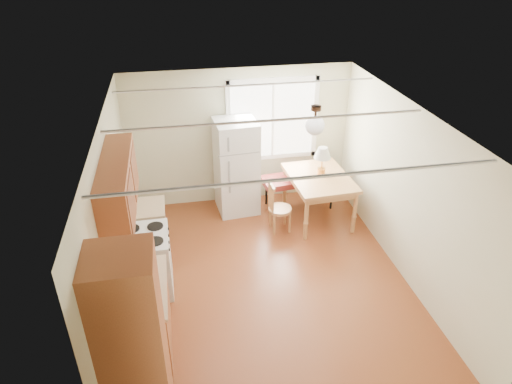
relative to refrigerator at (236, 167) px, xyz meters
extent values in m
cube|color=#5C2713|center=(0.12, -2.12, -0.85)|extent=(4.60, 5.60, 0.12)
cube|color=white|center=(0.12, -2.12, 1.65)|extent=(4.60, 5.60, 0.12)
cube|color=beige|center=(0.12, 0.38, 0.40)|extent=(4.60, 0.10, 2.50)
cube|color=beige|center=(0.12, -4.62, 0.40)|extent=(4.60, 0.10, 2.50)
cube|color=beige|center=(-1.88, -2.12, 0.40)|extent=(0.10, 5.60, 2.50)
cube|color=beige|center=(2.12, -2.12, 0.40)|extent=(0.10, 5.60, 2.50)
cube|color=brown|center=(-1.58, -3.97, 0.20)|extent=(0.60, 0.60, 2.10)
cube|color=brown|center=(-1.58, -2.97, -0.42)|extent=(0.60, 1.10, 0.86)
cube|color=tan|center=(-1.57, -2.97, 0.03)|extent=(0.62, 1.14, 0.04)
cube|color=silver|center=(-1.56, -1.92, -0.40)|extent=(0.65, 0.76, 0.90)
cube|color=brown|center=(-1.58, -1.17, -0.42)|extent=(0.60, 0.60, 0.86)
cube|color=brown|center=(-1.72, -2.27, 1.00)|extent=(0.33, 1.60, 0.70)
cube|color=white|center=(0.72, 0.37, 0.70)|extent=(1.50, 0.02, 1.35)
cylinder|color=black|center=(0.82, -1.72, 1.61)|extent=(0.14, 0.14, 0.06)
cylinder|color=black|center=(0.82, -1.72, 1.51)|extent=(0.03, 0.03, 0.16)
sphere|color=white|center=(0.82, -1.72, 1.37)|extent=(0.26, 0.26, 0.26)
cube|color=silver|center=(0.00, 0.00, 0.00)|extent=(0.76, 0.76, 1.71)
cube|color=gray|center=(0.00, -0.35, 0.40)|extent=(0.70, 0.02, 0.02)
cube|color=gray|center=(-0.18, -0.37, 0.17)|extent=(0.03, 0.03, 1.02)
cube|color=maroon|center=(1.13, -0.14, -0.28)|extent=(1.40, 0.64, 0.10)
cylinder|color=black|center=(0.56, -0.33, -0.59)|extent=(0.04, 0.04, 0.52)
cylinder|color=black|center=(1.70, -0.33, -0.59)|extent=(0.04, 0.04, 0.52)
cylinder|color=black|center=(0.56, 0.05, -0.59)|extent=(0.04, 0.04, 0.52)
cylinder|color=black|center=(1.70, 0.05, -0.59)|extent=(0.04, 0.04, 0.52)
cube|color=#A97241|center=(1.35, -0.57, -0.06)|extent=(1.06, 1.37, 0.06)
cube|color=#A97241|center=(1.35, -0.57, -0.14)|extent=(0.95, 1.27, 0.10)
cylinder|color=#A97241|center=(0.96, -1.18, -0.47)|extent=(0.07, 0.07, 0.76)
cylinder|color=#A97241|center=(1.81, -1.14, -0.47)|extent=(0.07, 0.07, 0.76)
cylinder|color=#A97241|center=(0.89, -0.01, -0.47)|extent=(0.07, 0.07, 0.76)
cylinder|color=#A97241|center=(1.74, 0.04, -0.47)|extent=(0.07, 0.07, 0.76)
cylinder|color=#A97241|center=(0.61, -0.83, -0.45)|extent=(0.39, 0.39, 0.05)
cylinder|color=#A97241|center=(0.48, -0.97, -0.65)|extent=(0.04, 0.04, 0.40)
cylinder|color=#A97241|center=(0.75, -0.95, -0.65)|extent=(0.04, 0.04, 0.40)
cylinder|color=#A97241|center=(0.47, -0.70, -0.65)|extent=(0.04, 0.04, 0.40)
cylinder|color=#A97241|center=(0.73, -0.69, -0.65)|extent=(0.04, 0.04, 0.40)
cylinder|color=#C4863E|center=(1.40, -0.50, 0.03)|extent=(0.13, 0.13, 0.11)
cylinder|color=#C4863E|center=(1.40, -0.50, 0.18)|extent=(0.02, 0.02, 0.19)
cone|color=beige|center=(1.40, -0.50, 0.37)|extent=(0.29, 0.29, 0.19)
cube|color=black|center=(-1.60, -3.15, 0.09)|extent=(0.20, 0.24, 0.08)
cube|color=black|center=(-1.60, -3.24, 0.28)|extent=(0.19, 0.07, 0.29)
cylinder|color=black|center=(-1.60, -3.09, 0.19)|extent=(0.15, 0.15, 0.13)
cylinder|color=red|center=(-1.61, -3.09, 0.13)|extent=(0.11, 0.11, 0.16)
sphere|color=red|center=(-1.61, -3.09, 0.24)|extent=(0.06, 0.06, 0.06)
camera|label=1|loc=(-1.00, -7.15, 3.56)|focal=32.00mm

